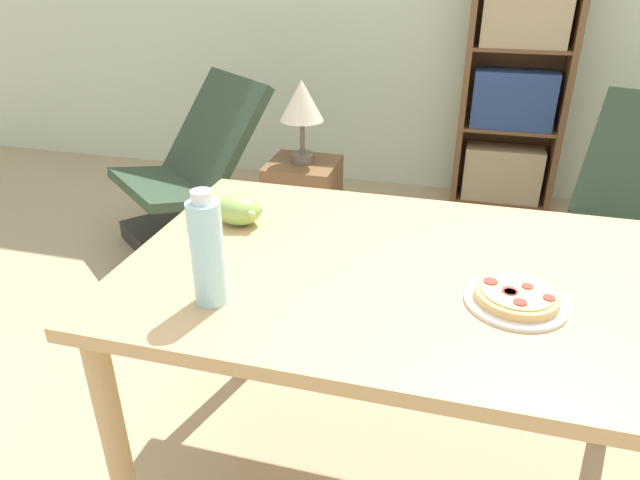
% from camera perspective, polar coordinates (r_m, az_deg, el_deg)
% --- Properties ---
extents(dining_table, '(1.39, 0.89, 0.78)m').
position_cam_1_polar(dining_table, '(1.45, 8.90, -6.03)').
color(dining_table, tan).
rests_on(dining_table, ground_plane).
extents(pizza_on_plate, '(0.22, 0.22, 0.04)m').
position_cam_1_polar(pizza_on_plate, '(1.31, 19.03, -5.47)').
color(pizza_on_plate, white).
rests_on(pizza_on_plate, dining_table).
extents(grape_bunch, '(0.13, 0.10, 0.09)m').
position_cam_1_polar(grape_bunch, '(1.60, -8.10, 3.02)').
color(grape_bunch, '#93BC5B').
rests_on(grape_bunch, dining_table).
extents(drink_bottle, '(0.07, 0.07, 0.26)m').
position_cam_1_polar(drink_bottle, '(1.22, -11.22, -1.15)').
color(drink_bottle, '#A3DBEA').
rests_on(drink_bottle, dining_table).
extents(lounge_chair_near, '(0.91, 0.98, 0.88)m').
position_cam_1_polar(lounge_chair_near, '(3.19, -12.72, 4.56)').
color(lounge_chair_near, black).
rests_on(lounge_chair_near, ground_plane).
extents(lounge_chair_far, '(0.82, 0.93, 0.88)m').
position_cam_1_polar(lounge_chair_far, '(3.01, 29.11, 0.24)').
color(lounge_chair_far, black).
rests_on(lounge_chair_far, ground_plane).
extents(bookshelf, '(0.61, 0.29, 1.45)m').
position_cam_1_polar(bookshelf, '(3.73, 18.80, 13.54)').
color(bookshelf, brown).
rests_on(bookshelf, ground_plane).
extents(side_table, '(0.34, 0.34, 0.53)m').
position_cam_1_polar(side_table, '(2.96, -1.68, 2.94)').
color(side_table, brown).
rests_on(side_table, ground_plane).
extents(table_lamp, '(0.21, 0.21, 0.40)m').
position_cam_1_polar(table_lamp, '(2.78, -1.84, 13.39)').
color(table_lamp, '#665B51').
rests_on(table_lamp, side_table).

